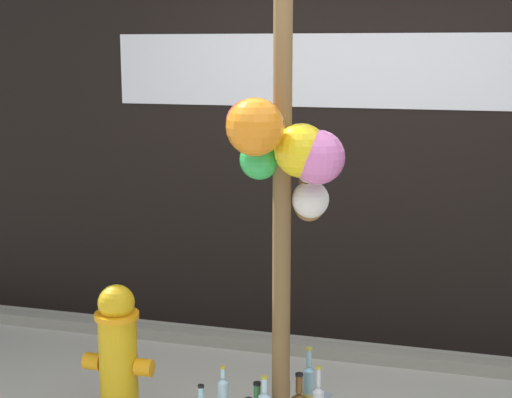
% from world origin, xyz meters
% --- Properties ---
extents(building_wall, '(10.00, 0.21, 3.87)m').
position_xyz_m(building_wall, '(0.00, 1.78, 1.93)').
color(building_wall, black).
rests_on(building_wall, ground_plane).
extents(curb_strip, '(8.00, 0.12, 0.08)m').
position_xyz_m(curb_strip, '(0.00, 1.37, 0.04)').
color(curb_strip, gray).
rests_on(curb_strip, ground_plane).
extents(memorial_post, '(0.60, 0.53, 2.72)m').
position_xyz_m(memorial_post, '(-0.15, 0.18, 1.57)').
color(memorial_post, brown).
rests_on(memorial_post, ground_plane).
extents(fire_hydrant, '(0.38, 0.23, 0.74)m').
position_xyz_m(fire_hydrant, '(-1.04, 0.22, 0.38)').
color(fire_hydrant, gold).
rests_on(fire_hydrant, ground_plane).
extents(bottle_5, '(0.06, 0.06, 0.41)m').
position_xyz_m(bottle_5, '(-0.08, 0.47, 0.16)').
color(bottle_5, '#93CCE0').
rests_on(bottle_5, ground_plane).
extents(litter_1, '(0.14, 0.14, 0.01)m').
position_xyz_m(litter_1, '(-0.08, 0.79, 0.00)').
color(litter_1, '#8C99B2').
rests_on(litter_1, ground_plane).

